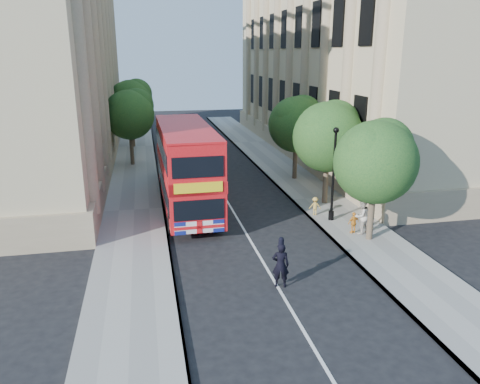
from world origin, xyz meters
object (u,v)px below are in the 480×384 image
lamp_post (333,178)px  police_constable (281,265)px  double_decker_bus (186,165)px  woman_pedestrian (361,216)px  box_van (181,161)px

lamp_post → police_constable: bearing=-126.2°
double_decker_bus → woman_pedestrian: double_decker_bus is taller
lamp_post → woman_pedestrian: bearing=-72.4°
double_decker_bus → police_constable: double_decker_bus is taller
lamp_post → double_decker_bus: (-7.60, 3.74, 0.21)m
lamp_post → woman_pedestrian: (0.70, -2.21, -1.45)m
woman_pedestrian → double_decker_bus: bearing=-59.1°
double_decker_bus → box_van: 6.52m
lamp_post → box_van: bearing=126.3°
double_decker_bus → police_constable: (2.71, -10.42, -1.79)m
lamp_post → double_decker_bus: bearing=153.8°
police_constable → lamp_post: bearing=-111.1°
lamp_post → box_van: (-7.45, 10.15, -0.97)m
box_van → police_constable: bearing=-80.8°
police_constable → woman_pedestrian: 7.16m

